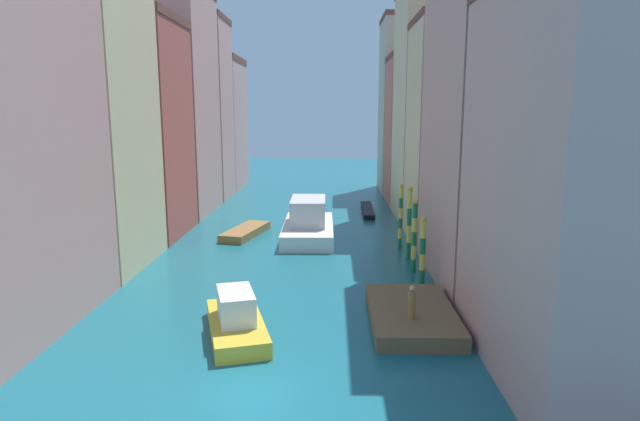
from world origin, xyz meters
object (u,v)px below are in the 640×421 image
vaporetto_white (308,223)px  mooring_pole_0 (423,250)px  mooring_pole_1 (414,235)px  motorboat_1 (236,319)px  waterfront_dock (412,314)px  mooring_pole_2 (409,222)px  gondola_black (367,210)px  motorboat_0 (246,232)px  mooring_pole_3 (401,216)px  person_on_dock (412,303)px

vaporetto_white → mooring_pole_0: bearing=-59.0°
mooring_pole_1 → motorboat_1: size_ratio=0.75×
vaporetto_white → motorboat_1: (-2.43, -19.37, -0.47)m
mooring_pole_1 → waterfront_dock: bearing=-99.0°
mooring_pole_2 → gondola_black: bearing=95.4°
mooring_pole_1 → motorboat_0: bearing=140.7°
waterfront_dock → mooring_pole_2: size_ratio=1.41×
motorboat_0 → mooring_pole_1: bearing=-39.3°
mooring_pole_1 → mooring_pole_2: 3.18m
mooring_pole_1 → gondola_black: (-1.56, 20.86, -2.19)m
mooring_pole_3 → motorboat_0: bearing=162.2°
waterfront_dock → person_on_dock: bearing=-99.3°
waterfront_dock → motorboat_1: motorboat_1 is taller
waterfront_dock → motorboat_1: (-8.26, -1.73, 0.36)m
person_on_dock → vaporetto_white: (-5.60, 19.07, -0.28)m
person_on_dock → motorboat_1: bearing=-177.8°
motorboat_0 → mooring_pole_3: bearing=-17.8°
mooring_pole_1 → mooring_pole_2: bearing=87.8°
mooring_pole_3 → gondola_black: bearing=95.8°
mooring_pole_2 → motorboat_1: 16.38m
person_on_dock → vaporetto_white: bearing=106.4°
motorboat_1 → vaporetto_white: bearing=82.8°
mooring_pole_1 → vaporetto_white: bearing=127.0°
waterfront_dock → vaporetto_white: (-5.83, 17.64, 0.83)m
mooring_pole_1 → motorboat_1: 13.87m
mooring_pole_3 → gondola_black: size_ratio=0.59×
vaporetto_white → mooring_pole_1: bearing=-53.0°
mooring_pole_0 → mooring_pole_1: (-0.11, 2.58, 0.29)m
mooring_pole_2 → mooring_pole_3: bearing=93.9°
motorboat_1 → person_on_dock: bearing=2.2°
waterfront_dock → mooring_pole_0: 6.03m
person_on_dock → mooring_pole_0: size_ratio=0.38×
motorboat_0 → motorboat_1: bearing=-82.0°
motorboat_0 → mooring_pole_0: bearing=-45.5°
person_on_dock → motorboat_1: (-8.03, -0.30, -0.74)m
mooring_pole_3 → motorboat_0: (-12.31, 3.94, -2.18)m
mooring_pole_1 → mooring_pole_2: size_ratio=0.93×
mooring_pole_0 → motorboat_1: mooring_pole_0 is taller
motorboat_0 → waterfront_dock: bearing=-58.8°
waterfront_dock → vaporetto_white: vaporetto_white is taller
mooring_pole_0 → motorboat_1: (-9.67, -7.32, -1.40)m
mooring_pole_1 → motorboat_0: mooring_pole_1 is taller
person_on_dock → mooring_pole_2: size_ratio=0.31×
gondola_black → mooring_pole_0: bearing=-85.9°
vaporetto_white → mooring_pole_2: bearing=-40.9°
mooring_pole_2 → motorboat_1: mooring_pole_2 is taller
person_on_dock → mooring_pole_3: 15.90m
mooring_pole_1 → motorboat_0: (-12.39, 10.15, -2.11)m
mooring_pole_1 → mooring_pole_0: bearing=-87.5°
person_on_dock → mooring_pole_2: 12.93m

